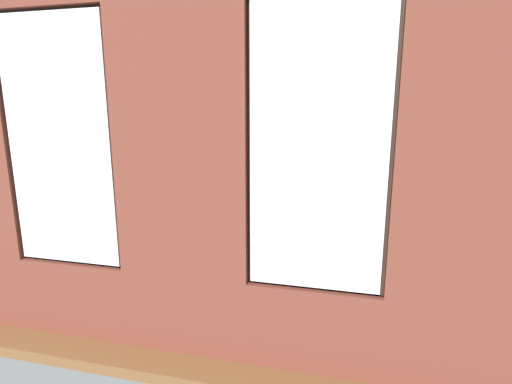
% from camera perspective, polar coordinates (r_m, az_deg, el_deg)
% --- Properties ---
extents(ground_plane, '(6.97, 5.80, 0.10)m').
position_cam_1_polar(ground_plane, '(5.97, 0.13, -8.65)').
color(ground_plane, brown).
extents(brick_wall_with_windows, '(6.37, 0.30, 3.29)m').
position_cam_1_polar(brick_wall_with_windows, '(3.22, -10.71, 3.54)').
color(brick_wall_with_windows, brown).
rests_on(brick_wall_with_windows, ground_plane).
extents(white_wall_right, '(0.10, 4.80, 3.29)m').
position_cam_1_polar(white_wall_right, '(6.88, -26.82, 7.34)').
color(white_wall_right, silver).
rests_on(white_wall_right, ground_plane).
extents(couch_by_window, '(1.96, 0.87, 0.80)m').
position_cam_1_polar(couch_by_window, '(4.43, -14.61, -11.49)').
color(couch_by_window, black).
rests_on(couch_by_window, ground_plane).
extents(couch_left, '(0.89, 1.93, 0.80)m').
position_cam_1_polar(couch_left, '(5.22, 26.13, -8.70)').
color(couch_left, black).
rests_on(couch_left, ground_plane).
extents(coffee_table, '(1.20, 0.75, 0.41)m').
position_cam_1_polar(coffee_table, '(5.88, 3.12, -4.81)').
color(coffee_table, tan).
rests_on(coffee_table, ground_plane).
extents(cup_ceramic, '(0.08, 0.08, 0.09)m').
position_cam_1_polar(cup_ceramic, '(5.82, -0.59, -3.92)').
color(cup_ceramic, '#4C4C51').
rests_on(cup_ceramic, coffee_table).
extents(candle_jar, '(0.08, 0.08, 0.10)m').
position_cam_1_polar(candle_jar, '(5.97, 1.88, -3.48)').
color(candle_jar, '#B7333D').
rests_on(candle_jar, coffee_table).
extents(table_plant_small, '(0.14, 0.14, 0.23)m').
position_cam_1_polar(table_plant_small, '(5.90, 6.54, -2.97)').
color(table_plant_small, '#9E5638').
rests_on(table_plant_small, coffee_table).
extents(remote_gray, '(0.18, 0.10, 0.02)m').
position_cam_1_polar(remote_gray, '(5.74, 3.80, -4.57)').
color(remote_gray, '#59595B').
rests_on(remote_gray, coffee_table).
extents(media_console, '(1.30, 0.42, 0.58)m').
position_cam_1_polar(media_console, '(6.94, -23.64, -3.73)').
color(media_console, black).
rests_on(media_console, ground_plane).
extents(tv_flatscreen, '(0.91, 0.20, 0.66)m').
position_cam_1_polar(tv_flatscreen, '(6.80, -24.08, 1.33)').
color(tv_flatscreen, black).
rests_on(tv_flatscreen, media_console).
extents(papasan_chair, '(1.15, 1.15, 0.71)m').
position_cam_1_polar(papasan_chair, '(7.67, -2.34, 0.04)').
color(papasan_chair, olive).
rests_on(papasan_chair, ground_plane).
extents(potted_plant_corner_near_left, '(0.57, 0.57, 0.89)m').
position_cam_1_polar(potted_plant_corner_near_left, '(7.58, 23.57, -0.36)').
color(potted_plant_corner_near_left, '#9E5638').
rests_on(potted_plant_corner_near_left, ground_plane).
extents(potted_plant_mid_room_small, '(0.36, 0.36, 0.61)m').
position_cam_1_polar(potted_plant_mid_room_small, '(6.24, 9.99, -3.58)').
color(potted_plant_mid_room_small, brown).
rests_on(potted_plant_mid_room_small, ground_plane).
extents(potted_plant_by_left_couch, '(0.34, 0.34, 0.64)m').
position_cam_1_polar(potted_plant_by_left_couch, '(6.44, 20.23, -3.29)').
color(potted_plant_by_left_couch, '#47423D').
rests_on(potted_plant_by_left_couch, ground_plane).
extents(potted_plant_foreground_right, '(1.09, 1.03, 1.36)m').
position_cam_1_polar(potted_plant_foreground_right, '(8.31, -13.85, 2.83)').
color(potted_plant_foreground_right, brown).
rests_on(potted_plant_foreground_right, ground_plane).
extents(potted_plant_between_couches, '(0.72, 0.64, 1.28)m').
position_cam_1_polar(potted_plant_between_couches, '(3.99, 4.39, -11.97)').
color(potted_plant_between_couches, brown).
rests_on(potted_plant_between_couches, ground_plane).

